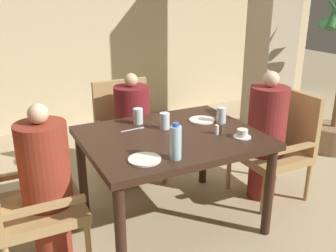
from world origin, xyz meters
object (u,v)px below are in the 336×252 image
object	(u,v)px
diner_in_right_chair	(266,135)
glass_tall_near	(165,121)
chair_right_side	(278,143)
glass_tall_far	(138,116)
chair_left_side	(24,199)
plate_main_left	(202,120)
water_bottle	(176,142)
teacup_with_saucer	(242,134)
glass_tall_mid	(221,115)
plate_main_right	(145,159)
chair_far_side	(127,128)
diner_in_far_chair	(133,128)
diner_in_left_chair	(47,183)

from	to	relation	value
diner_in_right_chair	glass_tall_near	world-z (taller)	diner_in_right_chair
chair_right_side	glass_tall_far	world-z (taller)	chair_right_side
chair_left_side	plate_main_left	xyz separation A→B (m)	(1.41, 0.16, 0.26)
diner_in_right_chair	glass_tall_near	size ratio (longest dim) A/B	9.04
chair_right_side	glass_tall_far	bearing A→B (deg)	164.37
chair_right_side	water_bottle	size ratio (longest dim) A/B	3.89
glass_tall_near	glass_tall_far	distance (m)	0.24
teacup_with_saucer	glass_tall_far	size ratio (longest dim) A/B	1.03
water_bottle	glass_tall_mid	size ratio (longest dim) A/B	1.91
plate_main_right	glass_tall_near	bearing A→B (deg)	51.37
chair_far_side	water_bottle	bearing A→B (deg)	-97.12
diner_in_right_chair	glass_tall_far	world-z (taller)	diner_in_right_chair
chair_left_side	plate_main_right	world-z (taller)	chair_left_side
plate_main_left	teacup_with_saucer	xyz separation A→B (m)	(0.07, -0.44, 0.02)
chair_far_side	chair_left_side	bearing A→B (deg)	-138.41
chair_far_side	diner_in_far_chair	distance (m)	0.16
diner_in_left_chair	diner_in_far_chair	xyz separation A→B (m)	(0.90, 0.78, -0.02)
diner_in_left_chair	plate_main_right	distance (m)	0.67
chair_far_side	plate_main_right	xyz separation A→B (m)	(-0.35, -1.25, 0.26)
diner_in_far_chair	water_bottle	size ratio (longest dim) A/B	4.40
diner_in_left_chair	glass_tall_mid	xyz separation A→B (m)	(1.38, 0.06, 0.24)
teacup_with_saucer	water_bottle	xyz separation A→B (m)	(-0.59, -0.11, 0.09)
diner_in_right_chair	glass_tall_mid	xyz separation A→B (m)	(-0.43, 0.06, 0.23)
diner_in_far_chair	diner_in_right_chair	world-z (taller)	diner_in_right_chair
diner_in_right_chair	glass_tall_mid	bearing A→B (deg)	172.33
chair_left_side	diner_in_far_chair	bearing A→B (deg)	36.67
diner_in_right_chair	diner_in_left_chair	bearing A→B (deg)	180.00
diner_in_far_chair	diner_in_right_chair	bearing A→B (deg)	-40.98
plate_main_left	water_bottle	xyz separation A→B (m)	(-0.53, -0.54, 0.10)
chair_right_side	water_bottle	xyz separation A→B (m)	(-1.22, -0.38, 0.37)
diner_in_far_chair	glass_tall_near	distance (m)	0.70
diner_in_right_chair	plate_main_left	bearing A→B (deg)	163.29
glass_tall_near	glass_tall_mid	bearing A→B (deg)	-9.28
teacup_with_saucer	water_bottle	distance (m)	0.61
diner_in_far_chair	diner_in_right_chair	distance (m)	1.19
teacup_with_saucer	chair_left_side	bearing A→B (deg)	169.47
water_bottle	teacup_with_saucer	bearing A→B (deg)	10.06
teacup_with_saucer	plate_main_right	bearing A→B (deg)	-176.98
chair_left_side	glass_tall_far	size ratio (longest dim) A/B	7.41
chair_left_side	chair_far_side	bearing A→B (deg)	41.59
diner_in_left_chair	chair_right_side	size ratio (longest dim) A/B	1.19
glass_tall_near	chair_left_side	bearing A→B (deg)	-172.88
chair_right_side	glass_tall_far	distance (m)	1.26
chair_far_side	water_bottle	distance (m)	1.38
plate_main_left	plate_main_right	size ratio (longest dim) A/B	1.00
diner_in_far_chair	glass_tall_far	world-z (taller)	diner_in_far_chair
glass_tall_mid	chair_left_side	bearing A→B (deg)	-177.85
plate_main_right	plate_main_left	bearing A→B (deg)	34.08
chair_far_side	glass_tall_far	size ratio (longest dim) A/B	7.41
chair_far_side	plate_main_left	distance (m)	0.89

